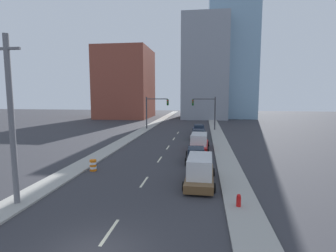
{
  "coord_description": "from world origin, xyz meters",
  "views": [
    {
      "loc": [
        4.25,
        -9.06,
        6.33
      ],
      "look_at": [
        -0.48,
        25.62,
        2.2
      ],
      "focal_mm": 28.0,
      "sensor_mm": 36.0,
      "label": 1
    }
  ],
  "objects": [
    {
      "name": "sidewalk_left",
      "position": [
        -6.52,
        45.92,
        0.06
      ],
      "size": [
        2.02,
        91.85,
        0.13
      ],
      "color": "#9E9B93",
      "rests_on": "ground"
    },
    {
      "name": "lane_stripe_at_9m",
      "position": [
        0.0,
        9.13,
        0.0
      ],
      "size": [
        0.16,
        2.4,
        0.01
      ],
      "primitive_type": "cube",
      "color": "beige",
      "rests_on": "ground"
    },
    {
      "name": "building_brick_left",
      "position": [
        -17.75,
        63.44,
        9.59
      ],
      "size": [
        14.0,
        16.0,
        19.18
      ],
      "color": "brown",
      "rests_on": "ground"
    },
    {
      "name": "lane_stripe_at_16m",
      "position": [
        0.0,
        15.99,
        0.0
      ],
      "size": [
        0.16,
        2.4,
        0.01
      ],
      "primitive_type": "cube",
      "color": "beige",
      "rests_on": "ground"
    },
    {
      "name": "fire_hydrant",
      "position": [
        6.27,
        5.42,
        0.41
      ],
      "size": [
        0.26,
        0.26,
        0.84
      ],
      "color": "red",
      "rests_on": "ground"
    },
    {
      "name": "sidewalk_right",
      "position": [
        6.52,
        45.92,
        0.06
      ],
      "size": [
        2.02,
        91.85,
        0.13
      ],
      "color": "#9E9B93",
      "rests_on": "ground"
    },
    {
      "name": "lane_stripe_at_2m",
      "position": [
        0.0,
        2.0,
        0.0
      ],
      "size": [
        0.16,
        2.4,
        0.01
      ],
      "primitive_type": "cube",
      "color": "beige",
      "rests_on": "ground"
    },
    {
      "name": "sedan_black",
      "position": [
        3.59,
        15.61,
        0.63
      ],
      "size": [
        2.13,
        4.83,
        1.35
      ],
      "rotation": [
        0.0,
        0.0,
        0.03
      ],
      "color": "black",
      "rests_on": "ground"
    },
    {
      "name": "box_truck_brown",
      "position": [
        4.05,
        9.34,
        0.95
      ],
      "size": [
        2.28,
        5.76,
        2.02
      ],
      "rotation": [
        0.0,
        0.0,
        -0.02
      ],
      "color": "brown",
      "rests_on": "ground"
    },
    {
      "name": "lane_stripe_at_35m",
      "position": [
        0.0,
        34.68,
        0.0
      ],
      "size": [
        0.16,
        2.4,
        0.01
      ],
      "primitive_type": "cube",
      "color": "beige",
      "rests_on": "ground"
    },
    {
      "name": "box_truck_red",
      "position": [
        3.77,
        21.39,
        0.89
      ],
      "size": [
        2.43,
        5.87,
        1.86
      ],
      "rotation": [
        0.0,
        0.0,
        -0.03
      ],
      "color": "red",
      "rests_on": "ground"
    },
    {
      "name": "building_office_center",
      "position": [
        4.37,
        67.44,
        13.45
      ],
      "size": [
        12.0,
        20.0,
        26.91
      ],
      "color": "gray",
      "rests_on": "ground"
    },
    {
      "name": "building_glass_right",
      "position": [
        11.82,
        71.44,
        20.34
      ],
      "size": [
        13.0,
        20.0,
        40.69
      ],
      "color": "#7A9EB7",
      "rests_on": "ground"
    },
    {
      "name": "lane_stripe_at_22m",
      "position": [
        0.0,
        22.0,
        0.0
      ],
      "size": [
        0.16,
        2.4,
        0.01
      ],
      "primitive_type": "cube",
      "color": "beige",
      "rests_on": "ground"
    },
    {
      "name": "traffic_signal_right",
      "position": [
        5.05,
        38.62,
        3.92
      ],
      "size": [
        4.27,
        0.35,
        6.05
      ],
      "color": "#38383D",
      "rests_on": "ground"
    },
    {
      "name": "sedan_navy",
      "position": [
        3.52,
        34.03,
        0.68
      ],
      "size": [
        2.32,
        4.68,
        1.49
      ],
      "rotation": [
        0.0,
        0.0,
        0.06
      ],
      "color": "#141E47",
      "rests_on": "ground"
    },
    {
      "name": "lane_stripe_at_28m",
      "position": [
        0.0,
        28.39,
        0.0
      ],
      "size": [
        0.16,
        2.4,
        0.01
      ],
      "primitive_type": "cube",
      "color": "beige",
      "rests_on": "ground"
    },
    {
      "name": "traffic_barrel",
      "position": [
        -4.89,
        11.33,
        0.47
      ],
      "size": [
        0.56,
        0.56,
        0.95
      ],
      "color": "orange",
      "rests_on": "ground"
    },
    {
      "name": "traffic_signal_left",
      "position": [
        -5.07,
        38.62,
        3.92
      ],
      "size": [
        4.27,
        0.35,
        6.05
      ],
      "color": "#38383D",
      "rests_on": "ground"
    },
    {
      "name": "sedan_green",
      "position": [
        3.57,
        28.57,
        0.65
      ],
      "size": [
        2.29,
        4.65,
        1.4
      ],
      "rotation": [
        0.0,
        0.0,
        -0.03
      ],
      "color": "#1E6033",
      "rests_on": "ground"
    },
    {
      "name": "utility_pole_left_near",
      "position": [
        -6.4,
        4.19,
        4.94
      ],
      "size": [
        1.6,
        0.32,
        9.64
      ],
      "color": "slate",
      "rests_on": "ground"
    }
  ]
}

